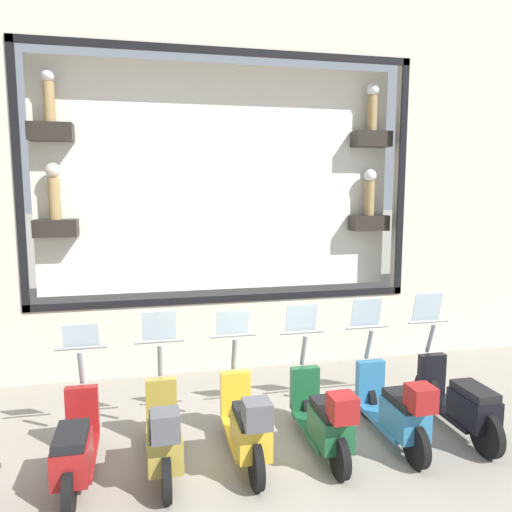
% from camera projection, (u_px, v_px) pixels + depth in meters
% --- Properties ---
extents(ground_plane, '(120.00, 120.00, 0.00)m').
position_uv_depth(ground_plane, '(279.00, 479.00, 5.40)').
color(ground_plane, gray).
extents(building_facade, '(1.17, 36.00, 9.75)m').
position_uv_depth(building_facade, '(223.00, 74.00, 8.20)').
color(building_facade, beige).
rests_on(building_facade, ground_plane).
extents(scooter_black_0, '(1.81, 0.61, 1.68)m').
position_uv_depth(scooter_black_0, '(459.00, 401.00, 6.32)').
color(scooter_black_0, black).
rests_on(scooter_black_0, ground_plane).
extents(scooter_teal_1, '(1.80, 0.60, 1.65)m').
position_uv_depth(scooter_teal_1, '(395.00, 408.00, 6.05)').
color(scooter_teal_1, black).
rests_on(scooter_teal_1, ground_plane).
extents(scooter_green_2, '(1.80, 0.60, 1.62)m').
position_uv_depth(scooter_green_2, '(324.00, 417.00, 5.85)').
color(scooter_green_2, black).
rests_on(scooter_green_2, ground_plane).
extents(scooter_yellow_3, '(1.80, 0.60, 1.59)m').
position_uv_depth(scooter_yellow_3, '(247.00, 424.00, 5.65)').
color(scooter_yellow_3, black).
rests_on(scooter_yellow_3, ground_plane).
extents(scooter_olive_4, '(1.80, 0.60, 1.63)m').
position_uv_depth(scooter_olive_4, '(164.00, 434.00, 5.44)').
color(scooter_olive_4, black).
rests_on(scooter_olive_4, ground_plane).
extents(scooter_red_5, '(1.79, 0.61, 1.52)m').
position_uv_depth(scooter_red_5, '(76.00, 445.00, 5.30)').
color(scooter_red_5, black).
rests_on(scooter_red_5, ground_plane).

